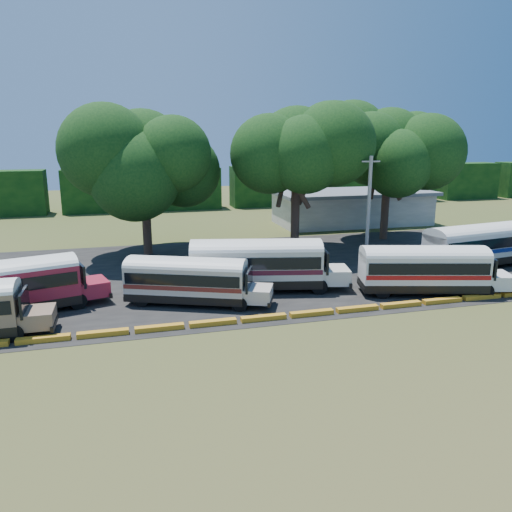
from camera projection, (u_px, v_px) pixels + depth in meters
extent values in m
plane|color=#304A18|center=(293.00, 324.00, 28.61)|extent=(160.00, 160.00, 0.00)
cube|color=black|center=(256.00, 270.00, 40.12)|extent=(64.00, 24.00, 0.02)
cube|color=gold|center=(43.00, 339.00, 26.09)|extent=(2.70, 0.45, 0.30)
cube|color=gold|center=(103.00, 333.00, 26.85)|extent=(2.70, 0.45, 0.30)
cube|color=gold|center=(160.00, 328.00, 27.61)|extent=(2.70, 0.45, 0.30)
cube|color=gold|center=(213.00, 323.00, 28.37)|extent=(2.70, 0.45, 0.30)
cube|color=gold|center=(264.00, 318.00, 29.13)|extent=(2.70, 0.45, 0.30)
cube|color=gold|center=(312.00, 313.00, 29.89)|extent=(2.70, 0.45, 0.30)
cube|color=gold|center=(357.00, 309.00, 30.65)|extent=(2.70, 0.45, 0.30)
cube|color=gold|center=(401.00, 305.00, 31.41)|extent=(2.70, 0.45, 0.30)
cube|color=gold|center=(442.00, 301.00, 32.17)|extent=(2.70, 0.45, 0.30)
cube|color=gold|center=(482.00, 297.00, 32.93)|extent=(2.70, 0.45, 0.30)
cube|color=silver|center=(352.00, 209.00, 60.89)|extent=(18.00, 8.00, 3.60)
cube|color=slate|center=(352.00, 193.00, 60.42)|extent=(19.00, 9.00, 0.40)
cube|color=black|center=(6.00, 193.00, 66.86)|extent=(10.00, 4.00, 6.00)
cube|color=black|center=(100.00, 191.00, 69.90)|extent=(10.00, 4.00, 6.00)
cube|color=black|center=(185.00, 188.00, 72.94)|extent=(10.00, 4.00, 6.00)
cube|color=black|center=(264.00, 186.00, 75.98)|extent=(10.00, 4.00, 6.00)
cube|color=black|center=(337.00, 184.00, 79.02)|extent=(10.00, 4.00, 6.00)
cube|color=black|center=(404.00, 182.00, 82.06)|extent=(10.00, 4.00, 6.00)
cube|color=black|center=(467.00, 181.00, 85.09)|extent=(10.00, 4.00, 6.00)
cylinder|color=black|center=(14.00, 334.00, 26.00)|extent=(0.95, 0.27, 0.95)
cylinder|color=black|center=(21.00, 320.00, 27.91)|extent=(0.95, 0.27, 0.95)
cube|color=#876951|center=(38.00, 317.00, 27.12)|extent=(1.72, 2.10, 0.91)
cube|color=black|center=(24.00, 302.00, 26.75)|extent=(0.15, 2.19, 1.31)
cube|color=black|center=(55.00, 322.00, 27.41)|extent=(0.18, 2.33, 0.29)
cylinder|color=black|center=(78.00, 302.00, 30.90)|extent=(1.06, 0.56, 1.03)
cylinder|color=black|center=(71.00, 292.00, 32.72)|extent=(1.06, 0.56, 1.03)
cube|color=black|center=(5.00, 305.00, 29.75)|extent=(8.79, 4.82, 0.56)
cube|color=maroon|center=(2.00, 286.00, 29.47)|extent=(8.79, 4.82, 1.88)
cube|color=black|center=(2.00, 282.00, 29.41)|extent=(8.48, 4.78, 0.79)
ellipsoid|color=silver|center=(1.00, 271.00, 29.24)|extent=(8.79, 4.82, 1.15)
cube|color=maroon|center=(92.00, 287.00, 32.27)|extent=(2.40, 2.68, 0.97)
cube|color=black|center=(80.00, 274.00, 31.71)|extent=(0.81, 2.31, 1.41)
cube|color=black|center=(106.00, 291.00, 32.81)|extent=(0.88, 2.46, 0.31)
cylinder|color=black|center=(240.00, 304.00, 30.52)|extent=(0.95, 0.60, 0.92)
cylinder|color=black|center=(245.00, 295.00, 32.42)|extent=(0.95, 0.60, 0.92)
cylinder|color=black|center=(141.00, 300.00, 31.35)|extent=(0.95, 0.60, 0.92)
cylinder|color=black|center=(152.00, 291.00, 33.26)|extent=(0.95, 0.60, 0.92)
cube|color=black|center=(187.00, 295.00, 31.91)|extent=(7.87, 5.08, 0.51)
cube|color=beige|center=(186.00, 278.00, 31.66)|extent=(7.87, 5.08, 1.69)
cube|color=black|center=(186.00, 275.00, 31.61)|extent=(7.61, 5.01, 0.71)
cube|color=maroon|center=(187.00, 284.00, 31.74)|extent=(7.81, 5.09, 0.28)
ellipsoid|color=silver|center=(186.00, 266.00, 31.46)|extent=(7.87, 5.08, 1.04)
cube|color=beige|center=(258.00, 294.00, 31.23)|extent=(2.32, 2.52, 0.88)
cube|color=black|center=(249.00, 280.00, 31.10)|extent=(0.96, 2.01, 1.27)
cube|color=black|center=(271.00, 300.00, 31.22)|extent=(1.04, 2.15, 0.28)
cube|color=black|center=(131.00, 294.00, 32.44)|extent=(1.04, 2.15, 0.28)
cylinder|color=black|center=(319.00, 287.00, 33.82)|extent=(1.13, 0.53, 1.09)
cylinder|color=black|center=(314.00, 277.00, 36.09)|extent=(1.13, 0.53, 1.09)
cylinder|color=black|center=(210.00, 288.00, 33.49)|extent=(1.13, 0.53, 1.09)
cylinder|color=black|center=(211.00, 278.00, 35.76)|extent=(1.13, 0.53, 1.09)
cube|color=black|center=(256.00, 280.00, 34.73)|extent=(9.33, 4.60, 0.60)
cube|color=silver|center=(256.00, 262.00, 34.42)|extent=(9.33, 4.60, 2.00)
cube|color=black|center=(256.00, 259.00, 34.37)|extent=(9.00, 4.59, 0.84)
cube|color=#4F1423|center=(256.00, 268.00, 34.52)|extent=(9.25, 4.62, 0.33)
ellipsoid|color=silver|center=(256.00, 248.00, 34.19)|extent=(9.33, 4.60, 1.23)
cube|color=silver|center=(334.00, 275.00, 34.89)|extent=(2.44, 2.77, 1.04)
cube|color=black|center=(325.00, 260.00, 34.61)|extent=(0.70, 2.49, 1.50)
cube|color=black|center=(347.00, 281.00, 35.04)|extent=(0.77, 2.65, 0.33)
cube|color=black|center=(192.00, 283.00, 34.56)|extent=(0.77, 2.65, 0.33)
cylinder|color=black|center=(486.00, 291.00, 32.94)|extent=(1.05, 0.54, 1.01)
cylinder|color=black|center=(472.00, 282.00, 35.04)|extent=(1.05, 0.54, 1.01)
cylinder|color=black|center=(382.00, 291.00, 32.95)|extent=(1.05, 0.54, 1.01)
cylinder|color=black|center=(375.00, 282.00, 35.04)|extent=(1.05, 0.54, 1.01)
cube|color=black|center=(422.00, 284.00, 33.96)|extent=(8.63, 4.59, 0.55)
cube|color=silver|center=(423.00, 268.00, 33.68)|extent=(8.63, 4.59, 1.84)
cube|color=black|center=(423.00, 264.00, 33.62)|extent=(8.33, 4.56, 0.77)
cube|color=#A71010|center=(423.00, 273.00, 33.76)|extent=(8.56, 4.61, 0.30)
ellipsoid|color=silver|center=(424.00, 254.00, 33.46)|extent=(8.63, 4.59, 1.13)
cube|color=silver|center=(496.00, 280.00, 33.88)|extent=(2.33, 2.61, 0.96)
cube|color=black|center=(488.00, 266.00, 33.65)|extent=(0.75, 2.28, 1.38)
cube|color=black|center=(508.00, 286.00, 33.98)|extent=(0.82, 2.43, 0.30)
cube|color=black|center=(362.00, 286.00, 33.99)|extent=(0.82, 2.43, 0.30)
cylinder|color=black|center=(499.00, 253.00, 43.37)|extent=(1.11, 0.45, 1.08)
cylinder|color=black|center=(455.00, 268.00, 38.49)|extent=(1.11, 0.45, 1.08)
cylinder|color=black|center=(434.00, 262.00, 40.54)|extent=(1.11, 0.45, 1.08)
cube|color=black|center=(474.00, 259.00, 40.69)|extent=(9.12, 3.94, 0.59)
cube|color=silver|center=(476.00, 244.00, 40.39)|extent=(9.12, 3.94, 1.97)
cube|color=black|center=(476.00, 241.00, 40.33)|extent=(8.78, 3.96, 0.83)
cube|color=navy|center=(475.00, 249.00, 40.48)|extent=(9.04, 3.97, 0.32)
ellipsoid|color=silver|center=(477.00, 232.00, 40.15)|extent=(9.12, 3.94, 1.21)
cube|color=black|center=(432.00, 266.00, 39.02)|extent=(0.57, 2.64, 0.32)
cylinder|color=#3D271E|center=(147.00, 221.00, 44.85)|extent=(0.80, 0.80, 6.03)
cylinder|color=#3D271E|center=(159.00, 192.00, 44.97)|extent=(1.19, 2.28, 3.48)
cylinder|color=#3D271E|center=(133.00, 192.00, 44.77)|extent=(1.79, 2.02, 3.48)
cylinder|color=#3D271E|center=(143.00, 194.00, 42.98)|extent=(2.31, 0.83, 3.48)
ellipsoid|color=black|center=(143.00, 155.00, 43.46)|extent=(10.68, 10.68, 7.83)
cylinder|color=#3D271E|center=(295.00, 217.00, 46.02)|extent=(0.80, 0.80, 6.42)
cylinder|color=#3D271E|center=(307.00, 186.00, 46.10)|extent=(1.23, 2.39, 3.69)
cylinder|color=#3D271E|center=(282.00, 186.00, 45.91)|extent=(1.87, 2.11, 3.69)
cylinder|color=#3D271E|center=(298.00, 189.00, 44.12)|extent=(2.43, 0.85, 3.69)
ellipsoid|color=black|center=(296.00, 148.00, 44.56)|extent=(10.04, 10.04, 7.36)
cylinder|color=#3D271E|center=(385.00, 208.00, 51.41)|extent=(0.80, 0.80, 6.47)
cylinder|color=#3D271E|center=(395.00, 180.00, 51.49)|extent=(1.24, 2.41, 3.72)
cylinder|color=#3D271E|center=(374.00, 181.00, 51.29)|extent=(1.88, 2.12, 3.72)
cylinder|color=#3D271E|center=(391.00, 182.00, 49.50)|extent=(2.44, 0.85, 3.72)
ellipsoid|color=black|center=(389.00, 146.00, 49.93)|extent=(10.24, 10.24, 7.51)
cylinder|color=gray|center=(368.00, 211.00, 41.15)|extent=(0.30, 0.30, 8.94)
cube|color=gray|center=(371.00, 161.00, 40.21)|extent=(1.60, 0.12, 0.12)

